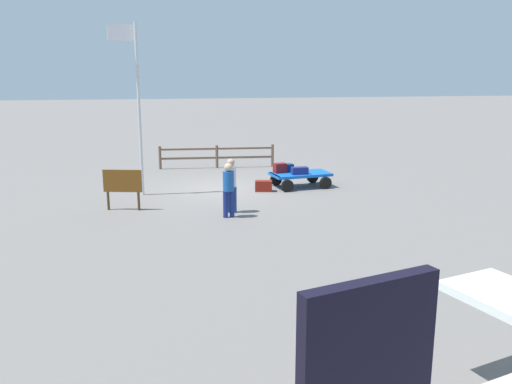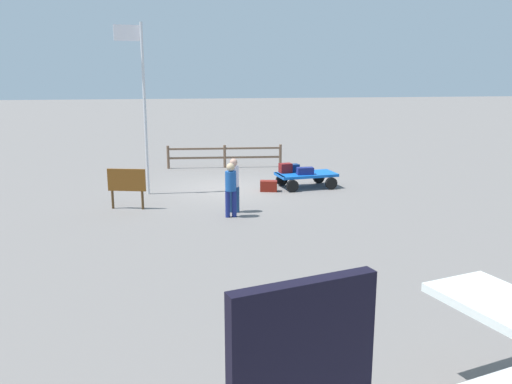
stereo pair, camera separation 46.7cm
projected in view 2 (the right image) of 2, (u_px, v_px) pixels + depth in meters
The scene contains 11 objects.
ground_plane at pixel (226, 188), 20.12m from camera, with size 120.00×120.00×0.00m, color slate.
luggage_cart at pixel (306, 176), 20.14m from camera, with size 2.32×1.56×0.55m.
suitcase_maroon at pixel (285, 168), 20.15m from camera, with size 0.50×0.40×0.35m.
suitcase_grey at pixel (305, 171), 19.84m from camera, with size 0.61×0.32×0.26m.
suitcase_navy at pixel (292, 168), 20.37m from camera, with size 0.56×0.43×0.28m.
suitcase_tan at pixel (269, 186), 19.57m from camera, with size 0.65×0.42×0.39m.
worker_lead at pixel (234, 182), 16.56m from camera, with size 0.39×0.39×1.68m.
worker_trailing at pixel (231, 186), 16.03m from camera, with size 0.35×0.35×1.64m.
flagpole at pixel (142, 97), 18.43m from camera, with size 0.95×0.23×5.85m.
signboard at pixel (127, 183), 16.99m from camera, with size 1.19×0.33×1.29m.
wooden_fence at pixel (225, 154), 24.11m from camera, with size 5.11×0.39×1.02m.
Camera 2 is at (1.59, 19.60, 4.37)m, focal length 38.02 mm.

